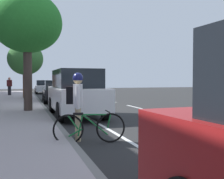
% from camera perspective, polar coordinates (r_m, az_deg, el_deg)
% --- Properties ---
extents(ground, '(67.31, 67.31, 0.00)m').
position_cam_1_polar(ground, '(15.39, -7.98, -3.74)').
color(ground, '#292929').
extents(curb_edge, '(0.16, 42.07, 0.13)m').
position_cam_1_polar(curb_edge, '(15.16, -14.59, -3.63)').
color(curb_edge, gray).
rests_on(curb_edge, ground).
extents(lane_stripe_centre, '(0.14, 40.00, 0.01)m').
position_cam_1_polar(lane_stripe_centre, '(17.26, 2.02, -3.08)').
color(lane_stripe_centre, white).
rests_on(lane_stripe_centre, ground).
extents(lane_stripe_bike_edge, '(0.12, 42.07, 0.01)m').
position_cam_1_polar(lane_stripe_bike_edge, '(15.34, -9.09, -3.75)').
color(lane_stripe_bike_edge, white).
rests_on(lane_stripe_bike_edge, ground).
extents(parked_sedan_silver_nearest, '(1.85, 4.41, 1.52)m').
position_cam_1_polar(parked_sedan_silver_nearest, '(31.56, -14.60, 0.56)').
color(parked_sedan_silver_nearest, '#B7BABF').
rests_on(parked_sedan_silver_nearest, ground).
extents(parked_sedan_black_second, '(1.97, 4.47, 1.52)m').
position_cam_1_polar(parked_sedan_black_second, '(19.19, -11.93, -0.36)').
color(parked_sedan_black_second, black).
rests_on(parked_sedan_black_second, ground).
extents(parked_suv_white_mid, '(1.98, 4.71, 1.99)m').
position_cam_1_polar(parked_suv_white_mid, '(11.41, -7.77, -0.60)').
color(parked_suv_white_mid, white).
rests_on(parked_suv_white_mid, ground).
extents(bicycle_at_curb, '(1.77, 0.46, 0.79)m').
position_cam_1_polar(bicycle_at_curb, '(6.52, -4.84, -8.22)').
color(bicycle_at_curb, black).
rests_on(bicycle_at_curb, ground).
extents(cyclist_with_backpack, '(0.47, 0.61, 1.74)m').
position_cam_1_polar(cyclist_with_backpack, '(6.83, -7.60, -2.05)').
color(cyclist_with_backpack, '#C6B284').
rests_on(cyclist_with_backpack, ground).
extents(street_tree_near_cyclist, '(2.79, 2.79, 4.41)m').
position_cam_1_polar(street_tree_near_cyclist, '(22.42, -18.16, 6.19)').
color(street_tree_near_cyclist, brown).
rests_on(street_tree_near_cyclist, sidewalk).
extents(street_tree_mid_block, '(3.21, 3.21, 5.48)m').
position_cam_1_polar(street_tree_mid_block, '(13.21, -17.82, 13.41)').
color(street_tree_mid_block, '#493932').
rests_on(street_tree_mid_block, sidewalk).
extents(pedestrian_on_phone, '(0.49, 0.44, 1.67)m').
position_cam_1_polar(pedestrian_on_phone, '(26.55, -21.24, 0.90)').
color(pedestrian_on_phone, black).
rests_on(pedestrian_on_phone, sidewalk).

